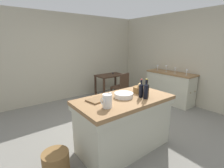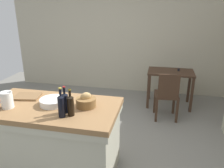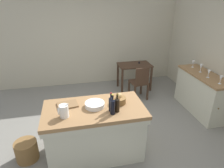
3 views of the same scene
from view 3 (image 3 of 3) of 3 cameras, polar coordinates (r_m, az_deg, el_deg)
ground_plane at (r=3.98m, az=-1.30°, el=-14.17°), size 6.76×6.76×0.00m
wall_back at (r=5.81m, az=-6.49°, el=12.54°), size 5.32×0.12×2.60m
island_table at (r=3.28m, az=-4.96°, el=-13.11°), size 1.57×0.84×0.90m
side_cabinet at (r=4.89m, az=24.66°, el=-2.39°), size 0.52×1.42×0.91m
writing_desk at (r=5.52m, az=6.58°, el=4.56°), size 0.90×0.56×0.79m
wooden_chair at (r=4.99m, az=8.09°, el=0.62°), size 0.44×0.44×0.90m
pitcher at (r=2.86m, az=-13.90°, el=-7.65°), size 0.17×0.13×0.23m
wash_bowl at (r=3.06m, az=-5.05°, el=-6.02°), size 0.31×0.31×0.07m
bread_basket at (r=3.13m, az=2.03°, el=-4.61°), size 0.23×0.23×0.17m
cutting_board at (r=3.17m, az=-12.87°, el=-5.92°), size 0.34×0.28×0.02m
wine_bottle_dark at (r=2.89m, az=1.52°, el=-6.01°), size 0.07×0.07×0.30m
wine_bottle_amber at (r=2.91m, az=-0.28°, el=-5.69°), size 0.07×0.07×0.30m
wine_bottle_green at (r=2.82m, az=0.18°, el=-6.50°), size 0.07×0.07×0.32m
wine_glass_far_left at (r=4.31m, az=29.22°, el=1.43°), size 0.07×0.07×0.16m
wine_glass_left at (r=4.53m, az=26.48°, el=3.04°), size 0.07×0.07×0.16m
wine_glass_middle at (r=4.78m, az=24.63°, el=4.64°), size 0.07×0.07×0.19m
wine_glass_right at (r=5.06m, az=22.69°, el=5.75°), size 0.07×0.07×0.16m
wicker_hamper at (r=3.65m, az=-23.69°, el=-17.41°), size 0.36×0.36×0.34m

